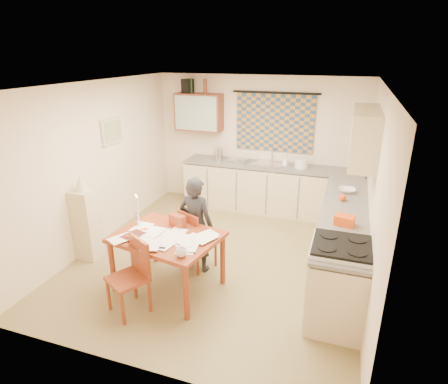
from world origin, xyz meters
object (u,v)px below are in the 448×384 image
(chair_far, at_px, (198,250))
(shelf_stand, at_px, (87,225))
(person, at_px, (196,224))
(counter_right, at_px, (341,243))
(counter_back, at_px, (270,189))
(dining_table, at_px, (168,261))
(stove, at_px, (337,284))

(chair_far, height_order, shelf_stand, shelf_stand)
(person, height_order, shelf_stand, person)
(counter_right, bearing_deg, counter_back, 127.55)
(counter_right, xyz_separation_m, dining_table, (-2.07, -1.09, -0.07))
(chair_far, height_order, person, person)
(chair_far, bearing_deg, counter_back, -77.46)
(stove, relative_size, shelf_stand, 0.93)
(counter_back, height_order, dining_table, counter_back)
(stove, bearing_deg, counter_right, 90.00)
(chair_far, bearing_deg, dining_table, 99.51)
(stove, bearing_deg, person, 164.69)
(dining_table, distance_m, shelf_stand, 1.51)
(chair_far, distance_m, shelf_stand, 1.67)
(dining_table, height_order, person, person)
(chair_far, bearing_deg, counter_right, -139.42)
(stove, xyz_separation_m, dining_table, (-2.07, -0.01, -0.11))
(person, bearing_deg, stove, 169.84)
(dining_table, height_order, shelf_stand, shelf_stand)
(stove, distance_m, shelf_stand, 3.55)
(chair_far, bearing_deg, stove, -171.02)
(counter_right, bearing_deg, person, -163.66)
(dining_table, relative_size, person, 1.03)
(counter_right, relative_size, person, 2.16)
(stove, bearing_deg, chair_far, 163.50)
(chair_far, bearing_deg, shelf_stand, 34.68)
(dining_table, height_order, chair_far, chair_far)
(dining_table, distance_m, chair_far, 0.61)
(counter_back, distance_m, person, 2.42)
(stove, height_order, shelf_stand, shelf_stand)
(stove, height_order, chair_far, stove)
(person, bearing_deg, dining_table, 77.65)
(counter_right, distance_m, person, 2.00)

